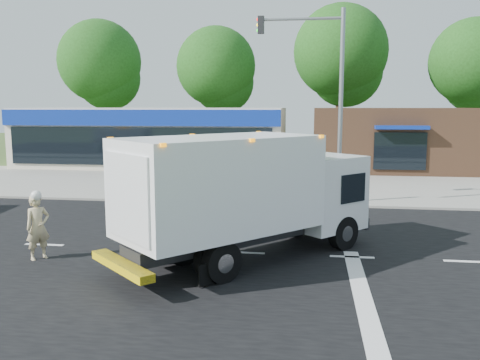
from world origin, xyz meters
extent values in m
plane|color=#385123|center=(0.00, 0.00, 0.00)|extent=(120.00, 120.00, 0.00)
cube|color=black|center=(0.00, 0.00, 0.00)|extent=(60.00, 14.00, 0.02)
cube|color=gray|center=(0.00, 8.20, 0.06)|extent=(60.00, 2.40, 0.12)
cube|color=gray|center=(0.00, 14.00, 0.01)|extent=(60.00, 9.00, 0.02)
cube|color=silver|center=(-6.00, 0.00, 0.02)|extent=(1.20, 0.15, 0.01)
cube|color=silver|center=(-3.00, 0.00, 0.02)|extent=(1.20, 0.15, 0.01)
cube|color=silver|center=(0.00, 0.00, 0.02)|extent=(1.20, 0.15, 0.01)
cube|color=silver|center=(3.00, 0.00, 0.02)|extent=(1.20, 0.15, 0.01)
cube|color=silver|center=(6.00, 0.00, 0.02)|extent=(1.20, 0.15, 0.01)
cube|color=silver|center=(3.00, -3.00, 0.02)|extent=(0.40, 7.00, 0.01)
cube|color=black|center=(-0.44, -1.22, 0.72)|extent=(4.26, 4.42, 0.36)
cube|color=silver|center=(2.06, 1.42, 1.59)|extent=(3.01, 3.00, 2.15)
cube|color=black|center=(2.73, 2.13, 1.79)|extent=(1.52, 1.45, 0.92)
cube|color=white|center=(-0.44, -1.22, 2.15)|extent=(5.30, 5.41, 2.41)
cube|color=silver|center=(-2.21, -3.09, 2.10)|extent=(1.53, 1.45, 1.95)
cube|color=yellow|center=(-2.34, -3.23, 0.56)|extent=(2.03, 1.95, 0.18)
cube|color=orange|center=(-0.44, -1.22, 3.33)|extent=(5.19, 5.29, 0.08)
cylinder|color=black|center=(1.39, 2.13, 0.49)|extent=(0.90, 0.93, 0.98)
cylinder|color=black|center=(2.80, 0.79, 0.49)|extent=(0.90, 0.93, 0.98)
cylinder|color=black|center=(-1.68, -1.03, 0.49)|extent=(0.90, 0.93, 0.98)
cylinder|color=black|center=(-0.19, -2.44, 0.49)|extent=(0.90, 0.93, 0.98)
imported|color=tan|center=(-5.40, -1.33, 0.89)|extent=(0.73, 0.77, 1.78)
sphere|color=white|center=(-5.40, -1.33, 1.75)|extent=(0.28, 0.28, 0.28)
cube|color=beige|center=(-9.00, 20.00, 2.00)|extent=(18.00, 6.00, 4.00)
cube|color=navy|center=(-9.00, 16.95, 3.40)|extent=(18.00, 0.30, 1.00)
cube|color=black|center=(-9.00, 16.95, 1.60)|extent=(17.00, 0.12, 2.40)
cube|color=#382316|center=(7.00, 20.00, 2.00)|extent=(10.00, 6.00, 4.00)
cube|color=navy|center=(7.00, 16.90, 2.90)|extent=(3.00, 1.20, 0.20)
cube|color=black|center=(7.00, 16.95, 1.50)|extent=(3.00, 0.12, 2.20)
cylinder|color=gray|center=(3.00, 7.60, 4.00)|extent=(0.18, 0.18, 8.00)
cylinder|color=gray|center=(1.30, 7.60, 7.60)|extent=(3.40, 0.12, 0.12)
cube|color=black|center=(-0.30, 7.60, 7.40)|extent=(0.25, 0.25, 0.70)
cylinder|color=#332114|center=(-16.00, 28.00, 3.67)|extent=(0.56, 0.56, 7.35)
sphere|color=#1C4714|center=(-16.00, 28.00, 7.88)|extent=(6.93, 6.93, 6.93)
sphere|color=#1C4714|center=(-15.50, 28.50, 6.51)|extent=(5.46, 5.46, 5.46)
cylinder|color=#332114|center=(-6.00, 28.00, 3.43)|extent=(0.56, 0.56, 6.86)
sphere|color=#1C4714|center=(-6.00, 28.00, 7.35)|extent=(6.47, 6.47, 6.47)
sphere|color=#1C4714|center=(-5.50, 28.50, 6.08)|extent=(5.10, 5.10, 5.10)
cylinder|color=#332114|center=(4.00, 28.00, 3.92)|extent=(0.56, 0.56, 7.84)
sphere|color=#1C4714|center=(4.00, 28.00, 8.40)|extent=(7.39, 7.39, 7.39)
sphere|color=#1C4714|center=(4.50, 28.50, 6.94)|extent=(5.82, 5.82, 5.82)
cylinder|color=#332114|center=(14.00, 28.00, 3.50)|extent=(0.56, 0.56, 7.00)
sphere|color=#1C4714|center=(14.00, 28.00, 7.50)|extent=(6.60, 6.60, 6.60)
sphere|color=#1C4714|center=(14.50, 28.50, 6.20)|extent=(5.20, 5.20, 5.20)
camera|label=1|loc=(1.83, -13.74, 4.10)|focal=38.00mm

